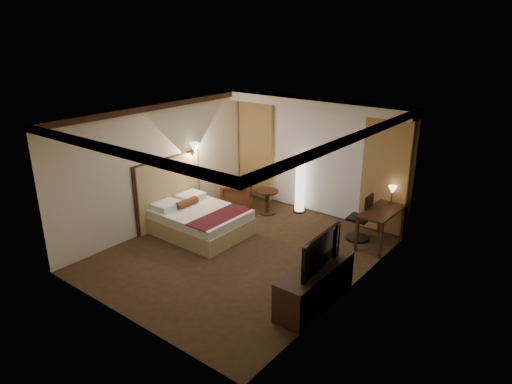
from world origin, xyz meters
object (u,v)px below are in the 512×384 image
Objects in this scene: floor_lamp at (300,184)px; desk at (380,227)px; dresser at (315,285)px; television at (315,248)px; bed at (201,222)px; armchair at (236,193)px; side_table at (267,202)px; office_chair at (359,217)px.

floor_lamp reaches higher than desk.
dresser is 0.65m from television.
bed is 2.58× the size of armchair.
side_table is at bearing 76.04° from bed.
floor_lamp is at bearing 168.33° from desk.
armchair is at bearing 103.44° from bed.
dresser is (0.51, -2.58, -0.18)m from office_chair.
armchair is at bearing -169.95° from side_table.
office_chair reaches higher than desk.
dresser is 1.48× the size of television.
armchair is 3.16m from office_chair.
television is at bearing -42.32° from side_table.
office_chair is (-0.46, -0.05, 0.13)m from desk.
armchair is 0.50× the size of floor_lamp.
floor_lamp is at bearing 34.16° from television.
side_table is 0.48× the size of desk.
side_table is 3.83m from television.
desk is at bearing 30.18° from bed.
office_chair reaches higher than bed.
television is (3.62, -2.39, 0.61)m from armchair.
dresser is at bearing 24.40° from armchair.
side_table is at bearing 45.86° from television.
desk is 0.72× the size of dresser.
side_table is 0.51× the size of television.
armchair is 4.39m from television.
dresser is (2.82, -2.54, 0.04)m from side_table.
bed is 1.68m from armchair.
bed is 1.55× the size of desk.
floor_lamp reaches higher than bed.
armchair is (-0.39, 1.63, 0.09)m from bed.
side_table reaches higher than bed.
floor_lamp is at bearing 66.89° from bed.
armchair reaches higher than dresser.
office_chair is 0.90× the size of television.
armchair reaches higher than side_table.
armchair is 0.64× the size of television.
dresser reaches higher than side_table.
television is (0.48, -2.58, 0.46)m from office_chair.
bed is 3.23× the size of side_table.
armchair is at bearing -176.28° from desk.
bed is 3.31m from office_chair.
armchair reaches higher than bed.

